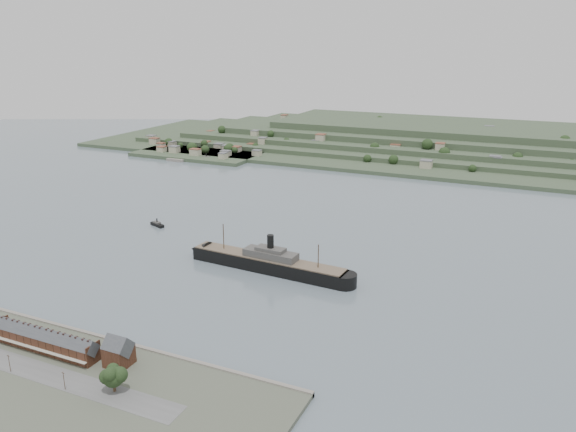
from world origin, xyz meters
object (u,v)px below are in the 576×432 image
at_px(tugboat, 157,224).
at_px(fig_tree, 113,376).
at_px(steamship, 264,262).
at_px(terrace_row, 46,340).
at_px(gabled_building, 118,352).

bearing_deg(tugboat, fig_tree, -57.29).
bearing_deg(steamship, tugboat, 159.36).
distance_m(terrace_row, fig_tree, 50.27).
xyz_separation_m(terrace_row, fig_tree, (48.74, -12.07, 2.25)).
distance_m(gabled_building, tugboat, 194.38).
xyz_separation_m(steamship, tugboat, (-110.84, 41.75, -3.60)).
distance_m(gabled_building, fig_tree, 19.65).
bearing_deg(terrace_row, fig_tree, -13.91).
height_order(terrace_row, steamship, steamship).
bearing_deg(steamship, terrace_row, -109.23).
height_order(steamship, tugboat, steamship).
height_order(gabled_building, steamship, steamship).
distance_m(steamship, fig_tree, 138.35).
relative_size(steamship, tugboat, 8.19).
bearing_deg(tugboat, gabled_building, -57.52).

